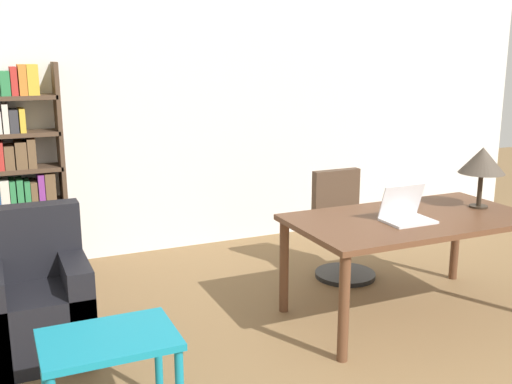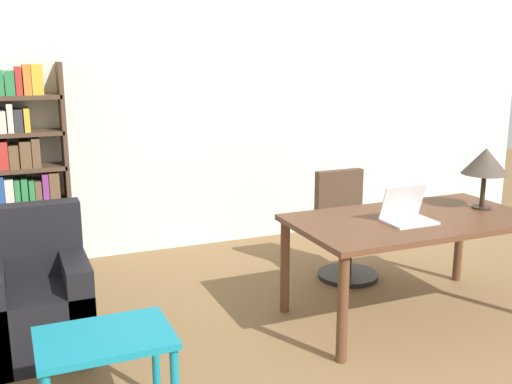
{
  "view_description": "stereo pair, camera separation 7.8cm",
  "coord_description": "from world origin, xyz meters",
  "px_view_note": "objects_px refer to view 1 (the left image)",
  "views": [
    {
      "loc": [
        -1.84,
        -1.05,
        1.91
      ],
      "look_at": [
        -0.25,
        2.49,
        1.0
      ],
      "focal_mm": 42.0,
      "sensor_mm": 36.0,
      "label": 1
    },
    {
      "loc": [
        -1.77,
        -1.08,
        1.91
      ],
      "look_at": [
        -0.25,
        2.49,
        1.0
      ],
      "focal_mm": 42.0,
      "sensor_mm": 36.0,
      "label": 2
    }
  ],
  "objects_px": {
    "armchair": "(36,306)",
    "laptop": "(406,213)",
    "table_lamp": "(482,161)",
    "side_table_blue": "(109,352)",
    "bookshelf": "(12,179)",
    "office_chair": "(343,230)",
    "desk": "(411,228)"
  },
  "relations": [
    {
      "from": "desk",
      "to": "table_lamp",
      "type": "relative_size",
      "value": 3.79
    },
    {
      "from": "bookshelf",
      "to": "side_table_blue",
      "type": "bearing_deg",
      "value": -83.38
    },
    {
      "from": "desk",
      "to": "office_chair",
      "type": "xyz_separation_m",
      "value": [
        -0.01,
        0.88,
        -0.26
      ]
    },
    {
      "from": "laptop",
      "to": "table_lamp",
      "type": "xyz_separation_m",
      "value": [
        0.75,
        0.08,
        0.3
      ]
    },
    {
      "from": "desk",
      "to": "laptop",
      "type": "relative_size",
      "value": 5.19
    },
    {
      "from": "side_table_blue",
      "to": "armchair",
      "type": "relative_size",
      "value": 0.71
    },
    {
      "from": "desk",
      "to": "side_table_blue",
      "type": "relative_size",
      "value": 2.64
    },
    {
      "from": "bookshelf",
      "to": "armchair",
      "type": "bearing_deg",
      "value": -89.03
    },
    {
      "from": "office_chair",
      "to": "side_table_blue",
      "type": "xyz_separation_m",
      "value": [
        -2.27,
        -1.44,
        0.04
      ]
    },
    {
      "from": "laptop",
      "to": "office_chair",
      "type": "bearing_deg",
      "value": 84.03
    },
    {
      "from": "desk",
      "to": "side_table_blue",
      "type": "height_order",
      "value": "desk"
    },
    {
      "from": "table_lamp",
      "to": "side_table_blue",
      "type": "height_order",
      "value": "table_lamp"
    },
    {
      "from": "laptop",
      "to": "table_lamp",
      "type": "relative_size",
      "value": 0.73
    },
    {
      "from": "laptop",
      "to": "table_lamp",
      "type": "bearing_deg",
      "value": 6.31
    },
    {
      "from": "laptop",
      "to": "armchair",
      "type": "distance_m",
      "value": 2.56
    },
    {
      "from": "table_lamp",
      "to": "office_chair",
      "type": "relative_size",
      "value": 0.51
    },
    {
      "from": "desk",
      "to": "bookshelf",
      "type": "xyz_separation_m",
      "value": [
        -2.59,
        2.05,
        0.19
      ]
    },
    {
      "from": "armchair",
      "to": "laptop",
      "type": "bearing_deg",
      "value": -12.87
    },
    {
      "from": "office_chair",
      "to": "bookshelf",
      "type": "bearing_deg",
      "value": 155.68
    },
    {
      "from": "office_chair",
      "to": "side_table_blue",
      "type": "height_order",
      "value": "office_chair"
    },
    {
      "from": "desk",
      "to": "armchair",
      "type": "height_order",
      "value": "armchair"
    },
    {
      "from": "side_table_blue",
      "to": "desk",
      "type": "bearing_deg",
      "value": 13.75
    },
    {
      "from": "desk",
      "to": "laptop",
      "type": "distance_m",
      "value": 0.19
    },
    {
      "from": "office_chair",
      "to": "armchair",
      "type": "xyz_separation_m",
      "value": [
        -2.55,
        -0.4,
        -0.09
      ]
    },
    {
      "from": "laptop",
      "to": "bookshelf",
      "type": "relative_size",
      "value": 0.19
    },
    {
      "from": "laptop",
      "to": "bookshelf",
      "type": "distance_m",
      "value": 3.26
    },
    {
      "from": "side_table_blue",
      "to": "armchair",
      "type": "distance_m",
      "value": 1.09
    },
    {
      "from": "table_lamp",
      "to": "side_table_blue",
      "type": "relative_size",
      "value": 0.7
    },
    {
      "from": "armchair",
      "to": "bookshelf",
      "type": "xyz_separation_m",
      "value": [
        -0.03,
        1.56,
        0.54
      ]
    },
    {
      "from": "table_lamp",
      "to": "bookshelf",
      "type": "relative_size",
      "value": 0.25
    },
    {
      "from": "desk",
      "to": "bookshelf",
      "type": "distance_m",
      "value": 3.31
    },
    {
      "from": "armchair",
      "to": "table_lamp",
      "type": "bearing_deg",
      "value": -8.46
    }
  ]
}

